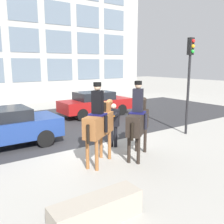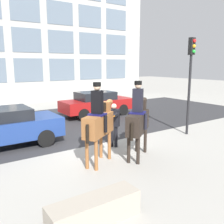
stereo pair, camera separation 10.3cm
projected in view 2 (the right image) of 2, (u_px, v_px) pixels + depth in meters
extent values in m
plane|color=#9E9B93|center=(96.00, 149.00, 9.28)|extent=(80.00, 80.00, 0.00)
cube|color=#2D2D30|center=(50.00, 124.00, 13.13)|extent=(25.98, 8.50, 0.01)
cube|color=slate|center=(29.00, 70.00, 19.96)|extent=(2.29, 0.02, 1.85)
cube|color=slate|center=(62.00, 70.00, 21.55)|extent=(2.29, 0.02, 1.85)
cube|color=slate|center=(91.00, 69.00, 23.14)|extent=(2.29, 0.02, 1.85)
cube|color=slate|center=(116.00, 69.00, 24.72)|extent=(2.29, 0.02, 1.85)
cube|color=slate|center=(27.00, 40.00, 19.52)|extent=(2.29, 0.02, 1.85)
cube|color=slate|center=(61.00, 42.00, 21.11)|extent=(2.29, 0.02, 1.85)
cube|color=slate|center=(91.00, 43.00, 22.70)|extent=(2.29, 0.02, 1.85)
cube|color=slate|center=(116.00, 45.00, 24.28)|extent=(2.29, 0.02, 1.85)
cube|color=slate|center=(25.00, 9.00, 19.08)|extent=(2.29, 0.02, 1.85)
cube|color=slate|center=(60.00, 13.00, 20.67)|extent=(2.29, 0.02, 1.85)
cube|color=slate|center=(90.00, 17.00, 22.26)|extent=(2.29, 0.02, 1.85)
cube|color=slate|center=(116.00, 20.00, 23.84)|extent=(2.29, 0.02, 1.85)
cube|color=brown|center=(98.00, 125.00, 7.73)|extent=(1.39, 1.12, 0.65)
cylinder|color=brown|center=(101.00, 144.00, 8.38)|extent=(0.11, 0.11, 0.95)
cylinder|color=brown|center=(109.00, 145.00, 8.27)|extent=(0.11, 0.11, 0.95)
cylinder|color=brown|center=(87.00, 154.00, 7.49)|extent=(0.11, 0.11, 0.95)
cylinder|color=brown|center=(96.00, 155.00, 7.37)|extent=(0.11, 0.11, 0.95)
cube|color=brown|center=(106.00, 110.00, 8.21)|extent=(0.30, 0.31, 0.54)
cube|color=black|center=(105.00, 110.00, 8.09)|extent=(0.08, 0.09, 0.49)
ellipsoid|color=brown|center=(109.00, 102.00, 8.41)|extent=(0.37, 0.34, 0.19)
cube|color=silver|center=(111.00, 101.00, 8.49)|extent=(0.12, 0.10, 0.08)
cylinder|color=black|center=(87.00, 134.00, 7.09)|extent=(0.09, 0.09, 0.55)
cube|color=#14144C|center=(97.00, 114.00, 7.60)|extent=(0.61, 0.63, 0.05)
cube|color=black|center=(97.00, 102.00, 7.53)|extent=(0.36, 0.39, 0.70)
sphere|color=#D1A889|center=(97.00, 87.00, 7.44)|extent=(0.22, 0.22, 0.22)
cylinder|color=black|center=(97.00, 84.00, 7.43)|extent=(0.24, 0.24, 0.12)
cylinder|color=black|center=(90.00, 122.00, 7.75)|extent=(0.11, 0.11, 0.52)
cylinder|color=black|center=(105.00, 124.00, 7.55)|extent=(0.11, 0.11, 0.52)
cube|color=black|center=(138.00, 122.00, 8.27)|extent=(1.52, 1.29, 0.65)
cylinder|color=black|center=(137.00, 139.00, 8.99)|extent=(0.11, 0.11, 0.89)
cylinder|color=black|center=(145.00, 140.00, 8.90)|extent=(0.11, 0.11, 0.89)
cylinder|color=black|center=(129.00, 149.00, 7.94)|extent=(0.11, 0.11, 0.89)
cylinder|color=black|center=(138.00, 150.00, 7.85)|extent=(0.11, 0.11, 0.89)
cube|color=black|center=(142.00, 108.00, 8.84)|extent=(0.31, 0.31, 0.57)
cube|color=black|center=(142.00, 108.00, 8.73)|extent=(0.08, 0.09, 0.52)
ellipsoid|color=black|center=(144.00, 100.00, 9.05)|extent=(0.37, 0.35, 0.19)
cube|color=silver|center=(145.00, 99.00, 9.14)|extent=(0.12, 0.11, 0.08)
cylinder|color=black|center=(132.00, 132.00, 7.53)|extent=(0.09, 0.09, 0.55)
cube|color=#14144C|center=(138.00, 113.00, 8.13)|extent=(0.66, 0.67, 0.05)
cube|color=black|center=(138.00, 100.00, 8.06)|extent=(0.37, 0.39, 0.75)
sphere|color=#D1A889|center=(138.00, 85.00, 7.97)|extent=(0.22, 0.22, 0.22)
cylinder|color=black|center=(138.00, 83.00, 7.95)|extent=(0.24, 0.24, 0.12)
cylinder|color=black|center=(129.00, 120.00, 8.27)|extent=(0.11, 0.11, 0.52)
cylinder|color=black|center=(145.00, 122.00, 8.10)|extent=(0.11, 0.11, 0.52)
cylinder|color=black|center=(116.00, 137.00, 9.47)|extent=(0.13, 0.13, 0.81)
cylinder|color=black|center=(112.00, 136.00, 9.52)|extent=(0.13, 0.13, 0.81)
cube|color=black|center=(114.00, 118.00, 9.35)|extent=(0.42, 0.45, 0.66)
sphere|color=#D1A889|center=(114.00, 106.00, 9.27)|extent=(0.20, 0.20, 0.20)
cube|color=black|center=(117.00, 115.00, 9.01)|extent=(0.49, 0.41, 0.09)
cone|color=orange|center=(114.00, 116.00, 8.68)|extent=(0.17, 0.15, 0.04)
cube|color=navy|center=(4.00, 129.00, 9.44)|extent=(4.14, 1.85, 0.73)
cube|color=black|center=(0.00, 114.00, 9.27)|extent=(2.07, 1.63, 0.43)
cylinder|color=black|center=(46.00, 138.00, 9.53)|extent=(0.67, 0.22, 0.67)
cylinder|color=black|center=(32.00, 129.00, 10.91)|extent=(0.67, 0.22, 0.67)
cube|color=maroon|center=(97.00, 105.00, 15.23)|extent=(4.42, 1.72, 0.66)
cube|color=black|center=(95.00, 96.00, 15.06)|extent=(2.21, 1.51, 0.47)
cylinder|color=black|center=(123.00, 110.00, 15.41)|extent=(0.68, 0.21, 0.68)
cylinder|color=black|center=(109.00, 106.00, 16.69)|extent=(0.68, 0.21, 0.68)
cylinder|color=black|center=(83.00, 115.00, 13.89)|extent=(0.68, 0.21, 0.68)
cylinder|color=black|center=(71.00, 110.00, 15.17)|extent=(0.68, 0.21, 0.68)
cylinder|color=black|center=(189.00, 96.00, 10.98)|extent=(0.11, 0.11, 3.50)
cube|color=black|center=(192.00, 46.00, 10.58)|extent=(0.24, 0.19, 0.72)
sphere|color=red|center=(194.00, 41.00, 10.45)|extent=(0.15, 0.15, 0.15)
sphere|color=orange|center=(194.00, 46.00, 10.49)|extent=(0.15, 0.15, 0.15)
sphere|color=green|center=(194.00, 51.00, 10.53)|extent=(0.15, 0.15, 0.15)
cube|color=#9E9384|center=(95.00, 210.00, 4.96)|extent=(1.91, 0.56, 0.53)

